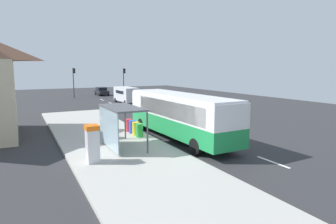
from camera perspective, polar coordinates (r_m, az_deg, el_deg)
ground_plane at (r=32.90m, az=-6.78°, el=-0.12°), size 56.00×92.00×0.04m
sidewalk_platform at (r=19.72m, az=-11.71°, el=-5.82°), size 6.20×30.00×0.18m
lane_stripe_seg_0 at (r=16.49m, az=20.21°, el=-9.36°), size 0.16×2.20×0.01m
lane_stripe_seg_1 at (r=20.03m, az=9.54°, el=-5.78°), size 0.16×2.20×0.01m
lane_stripe_seg_2 at (r=24.09m, az=2.34°, el=-3.22°), size 0.16×2.20×0.01m
lane_stripe_seg_3 at (r=28.45m, az=-2.70°, el=-1.39°), size 0.16×2.20×0.01m
lane_stripe_seg_4 at (r=32.99m, az=-6.37°, el=-0.04°), size 0.16×2.20×0.01m
lane_stripe_seg_5 at (r=37.65m, az=-9.14°, el=0.97°), size 0.16×2.20×0.01m
lane_stripe_seg_6 at (r=42.38m, az=-11.30°, el=1.76°), size 0.16×2.20×0.01m
lane_stripe_seg_7 at (r=47.17m, az=-13.03°, el=2.39°), size 0.16×2.20×0.01m
bus at (r=20.02m, az=2.15°, el=-0.31°), size 2.80×11.07×3.21m
white_van at (r=41.77m, az=-8.35°, el=3.58°), size 2.17×5.26×2.30m
sedan_near at (r=55.32m, az=-13.11°, el=4.09°), size 1.89×4.43×1.52m
ticket_machine at (r=15.21m, az=-14.85°, el=-6.05°), size 0.66×0.76×1.94m
recycling_bin_green at (r=20.24m, az=-5.72°, el=-3.66°), size 0.52×0.52×0.95m
recycling_bin_yellow at (r=20.88m, az=-6.44°, el=-3.30°), size 0.52×0.52×0.95m
recycling_bin_blue at (r=21.52m, az=-7.12°, el=-2.95°), size 0.52×0.52×0.95m
recycling_bin_red at (r=22.16m, az=-7.75°, el=-2.62°), size 0.52×0.52×0.95m
traffic_light_near_side at (r=52.54m, az=-8.77°, el=6.79°), size 0.49×0.28×5.05m
traffic_light_far_side at (r=51.20m, az=-18.26°, el=6.45°), size 0.49×0.28×5.10m
bus_shelter at (r=17.45m, az=-10.15°, el=-0.92°), size 1.80×4.00×2.50m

